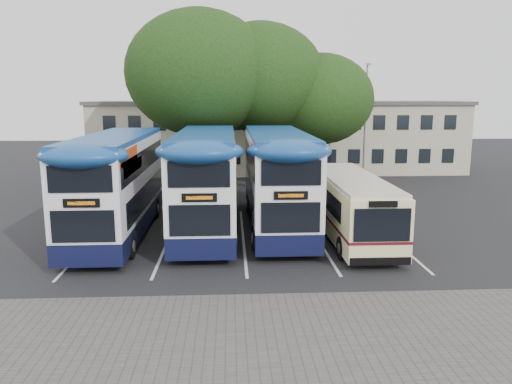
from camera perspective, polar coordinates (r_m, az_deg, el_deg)
The scene contains 12 objects.
ground at distance 19.55m, azimuth 10.11°, elevation -9.02°, with size 120.00×120.00×0.00m, color black.
paving_strip at distance 14.66m, azimuth 6.74°, elevation -15.91°, with size 40.00×6.00×0.01m, color #595654.
bay_lines at distance 23.83m, azimuth -1.49°, elevation -5.20°, with size 14.12×11.00×0.01m.
depot_building at distance 45.22m, azimuth 2.53°, elevation 6.47°, with size 32.40×8.40×6.20m.
lamp_post at distance 39.27m, azimuth 12.40°, elevation 8.40°, with size 0.25×1.05×9.06m.
tree_left at distance 34.17m, azimuth -6.49°, elevation 13.35°, with size 9.76×9.76×12.28m.
tree_mid at distance 35.42m, azimuth 0.51°, elevation 12.90°, with size 8.89×8.89×11.65m.
tree_right at distance 36.32m, azimuth 7.33°, elevation 10.47°, with size 7.56×7.56×9.64m.
bus_dd_left at distance 24.71m, azimuth -15.58°, elevation 1.29°, with size 2.81×11.57×4.82m.
bus_dd_mid at distance 24.78m, azimuth -5.67°, elevation 1.75°, with size 2.85×11.74×4.89m.
bus_dd_right at distance 25.15m, azimuth 2.39°, elevation 1.90°, with size 2.83×11.68×4.87m.
bus_single at distance 24.01m, azimuth 10.73°, elevation -1.18°, with size 2.51×9.85×2.94m.
Camera 1 is at (-4.33, -17.89, 6.58)m, focal length 35.00 mm.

